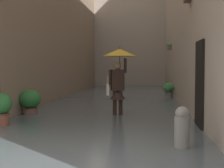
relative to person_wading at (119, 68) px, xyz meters
name	(u,v)px	position (x,y,z in m)	size (l,w,h in m)	color
ground_plane	(117,102)	(0.45, -4.64, -1.53)	(60.00, 60.00, 0.00)	gray
flood_water	(117,101)	(0.45, -4.64, -1.48)	(6.02, 26.26, 0.10)	#515B60
building_facade_far	(130,10)	(0.45, -15.67, 4.26)	(8.82, 1.80, 11.57)	#A89989
person_wading	(119,68)	(0.00, 0.00, 0.00)	(1.05, 1.05, 2.16)	#4C4233
potted_plant_far_right	(2,108)	(2.72, 2.12, -0.98)	(0.49, 0.49, 0.91)	brown
potted_plant_near_left	(169,90)	(-1.89, -6.34, -1.10)	(0.54, 0.54, 0.77)	#66605B
potted_plant_near_right	(30,101)	(2.78, -0.06, -1.05)	(0.67, 0.67, 0.84)	brown
mooring_bollard	(182,130)	(-1.49, 3.94, -1.10)	(0.27, 0.27, 0.85)	gray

